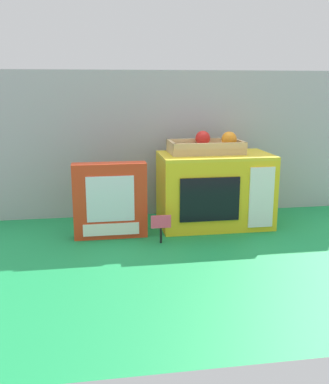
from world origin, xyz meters
TOP-DOWN VIEW (x-y plane):
  - ground_plane at (0.00, 0.00)m, footprint 1.70×1.70m
  - display_back_panel at (0.00, 0.25)m, footprint 1.61×0.03m
  - toy_microwave at (0.13, 0.05)m, footprint 0.42×0.25m
  - food_groups_crate at (0.11, 0.08)m, footprint 0.28×0.16m
  - cookie_set_box at (-0.27, -0.04)m, footprint 0.26×0.06m
  - price_sign at (-0.10, -0.13)m, footprint 0.07×0.01m

SIDE VIEW (x-z plane):
  - ground_plane at x=0.00m, z-range 0.00..0.00m
  - price_sign at x=-0.10m, z-range 0.02..0.12m
  - cookie_set_box at x=-0.27m, z-range 0.00..0.27m
  - toy_microwave at x=0.13m, z-range 0.00..0.28m
  - display_back_panel at x=0.00m, z-range 0.00..0.59m
  - food_groups_crate at x=0.11m, z-range 0.26..0.35m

